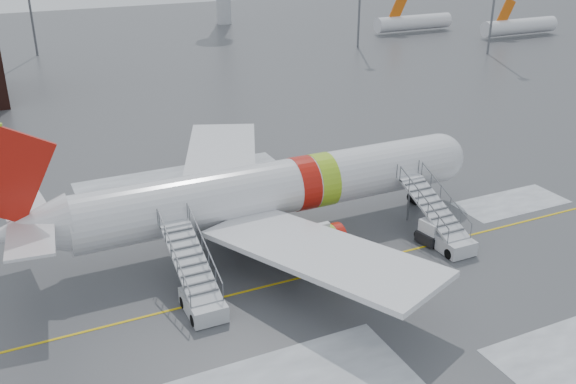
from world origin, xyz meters
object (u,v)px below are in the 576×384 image
airliner (263,192)px  pushback_tug (436,231)px  airstair_aft (199,290)px  airstair_fwd (444,231)px

airliner → pushback_tug: bearing=-29.2°
airliner → airstair_aft: (-6.93, -6.54, -2.35)m
airstair_fwd → airliner: bearing=148.5°
airstair_fwd → pushback_tug: airstair_fwd is taller
airstair_fwd → airstair_aft: (-17.61, 0.00, 0.00)m
airstair_aft → pushback_tug: size_ratio=2.41×
airliner → pushback_tug: (10.55, -5.89, -2.67)m
airliner → airstair_aft: 9.81m
pushback_tug → airstair_fwd: bearing=-79.0°
airliner → airstair_aft: size_ratio=4.55×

